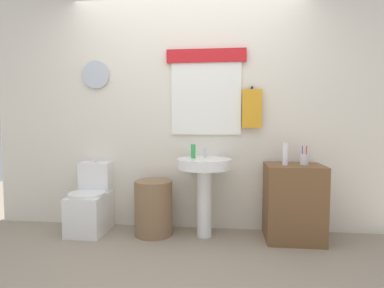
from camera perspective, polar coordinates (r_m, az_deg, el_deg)
The scene contains 10 objects.
ground_plane at distance 2.54m, azimuth -4.03°, elevation -23.38°, with size 8.00×8.00×0.00m, color gray.
back_wall at distance 3.39m, azimuth -0.67°, elevation 6.37°, with size 4.40×0.18×2.60m.
toilet at distance 3.52m, azimuth -18.28°, elevation -10.65°, with size 0.38×0.51×0.75m.
laundry_hamper at distance 3.27m, azimuth -7.19°, elevation -11.67°, with size 0.39×0.39×0.56m, color #846647.
pedestal_sink at distance 3.12m, azimuth 2.33°, elevation -6.15°, with size 0.55×0.55×0.80m.
faucet at distance 3.21m, azimuth 2.48°, elevation -1.61°, with size 0.03×0.03×0.10m, color silver.
wooden_cabinet at distance 3.24m, azimuth 18.37°, elevation -10.29°, with size 0.55×0.44×0.75m, color brown.
soap_bottle at distance 3.15m, azimuth 0.22°, elevation -1.33°, with size 0.05×0.05×0.14m, color green.
lotion_bottle at distance 3.10m, azimuth 17.00°, elevation -1.80°, with size 0.05×0.05×0.22m, color white.
toothbrush_cup at distance 3.20m, azimuth 20.15°, elevation -2.69°, with size 0.08×0.08×0.19m.
Camera 1 is at (0.40, -2.22, 1.17)m, focal length 28.64 mm.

